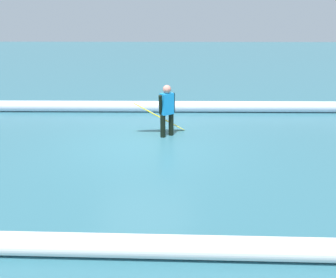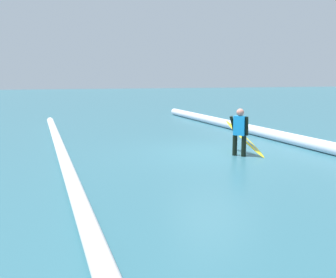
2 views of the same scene
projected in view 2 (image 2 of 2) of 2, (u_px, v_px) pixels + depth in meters
ground_plane at (213, 153)px, 11.90m from camera, size 135.16×135.16×0.00m
surfer at (240, 130)px, 11.39m from camera, size 0.42×0.44×1.41m
surfboard at (244, 138)px, 11.76m from camera, size 1.58×0.73×0.98m
wave_crest_foreground at (323, 146)px, 12.04m from camera, size 25.93×0.93×0.39m
wave_crest_midground at (63, 155)px, 10.84m from camera, size 18.56×0.40×0.31m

